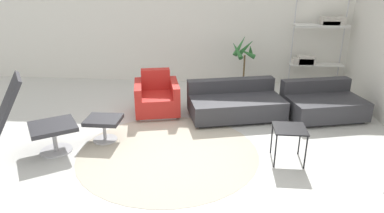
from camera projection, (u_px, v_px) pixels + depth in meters
The scene contains 11 objects.
ground_plane at pixel (174, 147), 4.98m from camera, with size 12.00×12.00×0.00m, color silver.
wall_back at pixel (194, 20), 7.52m from camera, with size 12.00×0.09×2.80m.
round_rug at pixel (168, 152), 4.84m from camera, with size 2.54×2.54×0.01m.
lounge_chair at pixel (18, 109), 4.44m from camera, with size 1.21×1.06×1.25m.
ottoman at pixel (104, 124), 5.09m from camera, with size 0.51×0.43×0.36m.
armchair_red at pixel (157, 98), 6.12m from camera, with size 0.93×0.96×0.74m.
couch_low at pixel (235, 104), 5.99m from camera, with size 1.76×1.26×0.60m.
couch_second at pixel (322, 104), 5.98m from camera, with size 1.45×1.18×0.60m.
side_table at pixel (289, 132), 4.47m from camera, with size 0.42×0.42×0.48m.
potted_plant at pixel (243, 66), 7.15m from camera, with size 0.52×0.57×1.18m.
shelf_unit at pixel (318, 41), 7.11m from camera, with size 1.09×0.28×2.05m.
Camera 1 is at (0.66, -4.38, 2.36)m, focal length 32.00 mm.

